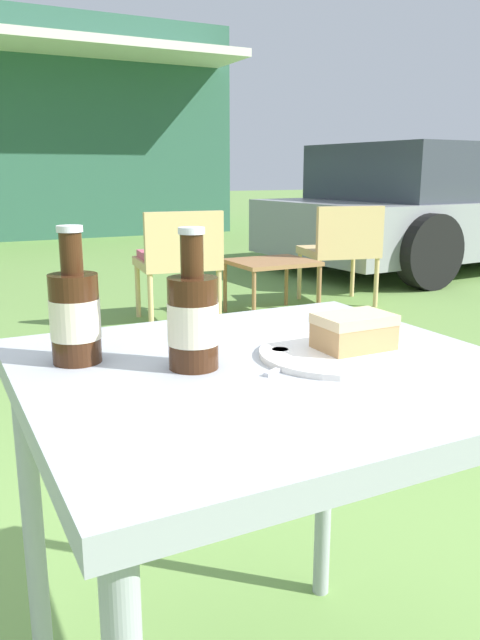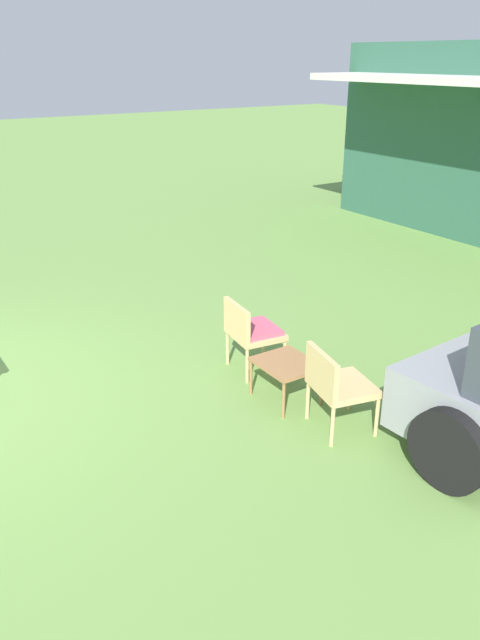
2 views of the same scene
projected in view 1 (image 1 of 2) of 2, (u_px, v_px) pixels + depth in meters
parked_car at (435, 208)px, 6.90m from camera, size 3.92×2.36×1.32m
wicker_chair_cushioned at (178, 257)px, 4.31m from camera, size 0.59×0.56×0.79m
wicker_chair_plain at (342, 246)px, 4.90m from camera, size 0.63×0.60×0.79m
garden_side_table at (272, 266)px, 4.59m from camera, size 0.59×0.51×0.41m
patio_table at (268, 413)px, 1.02m from camera, size 0.76×0.71×0.75m
cake_on_plate at (345, 343)px, 1.04m from camera, size 0.26×0.26×0.07m
cola_bottle_near at (193, 318)px, 0.96m from camera, size 0.08×0.08×0.22m
cola_bottle_far at (75, 314)px, 0.99m from camera, size 0.08×0.08×0.22m
fork at (296, 362)px, 0.99m from camera, size 0.15×0.08×0.01m
loose_bottle_cap at (280, 352)px, 1.04m from camera, size 0.03×0.03×0.01m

